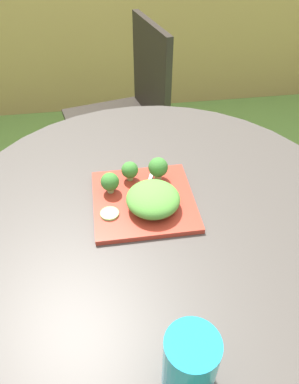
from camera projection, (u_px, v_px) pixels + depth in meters
The scene contains 12 objects.
ground_plane at pixel (153, 342), 1.42m from camera, with size 12.00×12.00×0.00m, color #669342.
bamboo_fence at pixel (108, 5), 2.39m from camera, with size 8.00×0.08×1.46m, color #9E7F47.
patio_table at pixel (155, 258), 1.07m from camera, with size 1.06×1.06×0.74m.
patio_chair at pixel (130, 105), 1.78m from camera, with size 0.52×0.52×0.90m.
salad_plate at pixel (144, 201), 0.93m from camera, with size 0.26×0.26×0.01m, color #AD3323.
drinking_glass at pixel (190, 365), 0.57m from camera, with size 0.09×0.09×0.13m.
fork at pixel (148, 188), 0.95m from camera, with size 0.07×0.15×0.00m.
lettuce_mound at pixel (153, 199), 0.88m from camera, with size 0.13×0.13×0.06m, color #519338.
broccoli_floret_0 at pixel (130, 170), 0.96m from camera, with size 0.05×0.05×0.06m.
broccoli_floret_1 at pixel (110, 182), 0.92m from camera, with size 0.05×0.05×0.06m.
broccoli_floret_2 at pixel (158, 168), 0.96m from camera, with size 0.05×0.05×0.07m.
cucumber_slice_0 at pixel (110, 214), 0.88m from camera, with size 0.05×0.05×0.01m, color #8EB766.
Camera 1 is at (-0.11, -0.66, 1.38)m, focal length 33.79 mm.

